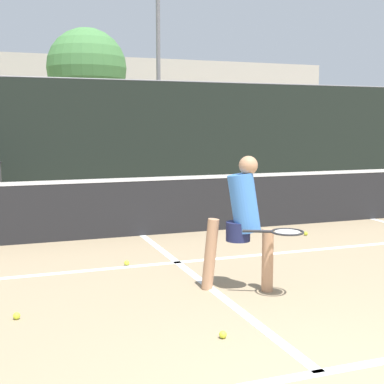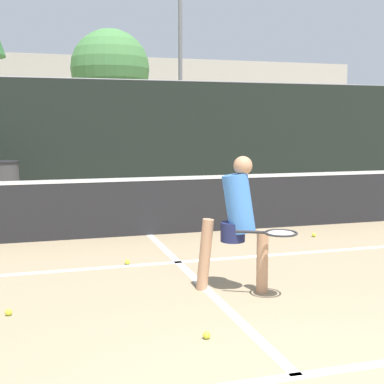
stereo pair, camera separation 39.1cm
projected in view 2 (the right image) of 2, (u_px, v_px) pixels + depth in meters
court_baseline_near at (297, 376)px, 3.83m from camera, size 11.00×0.10×0.01m
court_service_line at (178, 262)px, 6.99m from camera, size 8.25×0.10×0.01m
court_center_mark at (195, 278)px, 6.27m from camera, size 0.10×5.13×0.01m
net at (149, 204)px, 8.65m from camera, size 11.09×0.09×1.07m
fence_back at (104, 136)px, 13.96m from camera, size 24.00×0.06×2.97m
player_practicing at (238, 218)px, 5.69m from camera, size 0.97×0.88×1.47m
tennis_ball_scattered_1 at (207, 335)px, 4.50m from camera, size 0.07×0.07×0.07m
tennis_ball_scattered_3 at (314, 235)px, 8.56m from camera, size 0.07×0.07×0.07m
tennis_ball_scattered_4 at (127, 262)px, 6.88m from camera, size 0.07×0.07×0.07m
tennis_ball_scattered_7 at (9, 312)px, 5.04m from camera, size 0.07×0.07×0.07m
trash_bin at (6, 182)px, 12.26m from camera, size 0.60×0.60×0.96m
floodlight_mast at (180, 6)px, 20.35m from camera, size 1.10×0.24×10.12m
tree_west at (110, 69)px, 21.87m from camera, size 3.21×3.21×5.65m
building_far at (64, 106)px, 31.18m from camera, size 36.00×2.40×5.65m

